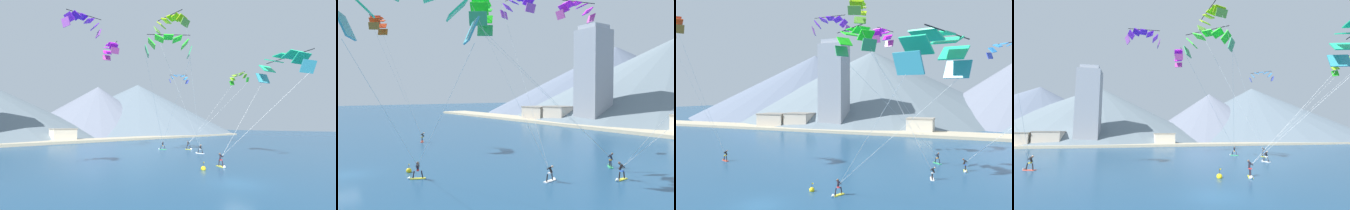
% 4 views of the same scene
% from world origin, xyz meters
% --- Properties ---
extents(ground_plane, '(400.00, 400.00, 0.00)m').
position_xyz_m(ground_plane, '(0.00, 0.00, 0.00)').
color(ground_plane, navy).
extents(kitesurfer_near_lead, '(1.54, 1.48, 1.70)m').
position_xyz_m(kitesurfer_near_lead, '(13.15, 24.69, 0.48)').
color(kitesurfer_near_lead, '#33B266').
rests_on(kitesurfer_near_lead, ground).
extents(kitesurfer_near_trail, '(0.66, 1.76, 1.76)m').
position_xyz_m(kitesurfer_near_trail, '(17.20, 20.76, 0.53)').
color(kitesurfer_near_trail, yellow).
rests_on(kitesurfer_near_trail, ground).
extents(kitesurfer_mid_center, '(1.75, 1.06, 1.73)m').
position_xyz_m(kitesurfer_mid_center, '(-17.14, 14.66, 0.52)').
color(kitesurfer_mid_center, '#E54C33').
rests_on(kitesurfer_mid_center, ground).
extents(kitesurfer_far_left, '(0.76, 1.78, 1.63)m').
position_xyz_m(kitesurfer_far_left, '(13.65, 15.22, 0.45)').
color(kitesurfer_far_left, white).
rests_on(kitesurfer_far_left, ground).
extents(kitesurfer_far_right, '(1.06, 1.76, 1.73)m').
position_xyz_m(kitesurfer_far_right, '(5.50, 5.13, 0.50)').
color(kitesurfer_far_right, yellow).
rests_on(kitesurfer_far_right, ground).
extents(parafoil_kite_near_lead, '(12.05, 13.96, 16.94)m').
position_xyz_m(parafoil_kite_near_lead, '(4.46, 13.37, 17.02)').
color(parafoil_kite_near_lead, '#329D5C').
extents(parafoil_kite_near_trail, '(16.13, 6.16, 16.44)m').
position_xyz_m(parafoil_kite_near_trail, '(31.89, 17.59, 16.59)').
color(parafoil_kite_near_trail, green).
extents(parafoil_kite_far_left, '(10.01, 5.88, 20.18)m').
position_xyz_m(parafoil_kite_far_left, '(4.99, 13.21, 20.44)').
color(parafoil_kite_far_left, '#64A23B').
extents(parafoil_kite_distant_high_outer, '(6.44, 2.52, 2.92)m').
position_xyz_m(parafoil_kite_distant_high_outer, '(-3.97, 24.81, 21.79)').
color(parafoil_kite_distant_high_outer, purple).
extents(parafoil_kite_distant_low_drift, '(4.93, 3.32, 2.27)m').
position_xyz_m(parafoil_kite_distant_low_drift, '(22.22, 28.52, 16.89)').
color(parafoil_kite_distant_low_drift, '#3D4CB7').
extents(parafoil_kite_distant_mid_solo, '(2.67, 6.03, 2.60)m').
position_xyz_m(parafoil_kite_distant_mid_solo, '(3.58, 29.42, 20.14)').
color(parafoil_kite_distant_mid_solo, '#B94296').
extents(race_marker_buoy, '(0.56, 0.56, 1.02)m').
position_xyz_m(race_marker_buoy, '(2.49, 5.52, 0.16)').
color(race_marker_buoy, yellow).
rests_on(race_marker_buoy, ground).
extents(shoreline_strip, '(180.00, 10.00, 0.70)m').
position_xyz_m(shoreline_strip, '(0.00, 57.18, 0.35)').
color(shoreline_strip, '#BCAD8E').
rests_on(shoreline_strip, ground).
extents(shore_building_harbour_front, '(6.83, 5.11, 4.03)m').
position_xyz_m(shore_building_harbour_front, '(5.38, 60.76, 2.03)').
color(shore_building_harbour_front, beige).
rests_on(shore_building_harbour_front, ground).
extents(shore_building_promenade_mid, '(7.66, 5.93, 4.68)m').
position_xyz_m(shore_building_promenade_mid, '(-29.29, 59.01, 2.35)').
color(shore_building_promenade_mid, '#B7AD9E').
rests_on(shore_building_promenade_mid, ground).
extents(shore_building_quay_east, '(8.82, 6.72, 4.35)m').
position_xyz_m(shore_building_quay_east, '(-37.76, 58.96, 2.19)').
color(shore_building_quay_east, '#B7AD9E').
rests_on(shore_building_quay_east, ground).
extents(highrise_tower, '(7.00, 7.00, 25.40)m').
position_xyz_m(highrise_tower, '(-18.92, 60.67, 12.49)').
color(highrise_tower, gray).
rests_on(highrise_tower, ground).
extents(mountain_peak_west_ridge, '(123.61, 123.61, 32.30)m').
position_xyz_m(mountain_peak_west_ridge, '(69.56, 113.58, 16.15)').
color(mountain_peak_west_ridge, slate).
rests_on(mountain_peak_west_ridge, ground).
extents(mountain_peak_central_summit, '(117.56, 117.56, 28.46)m').
position_xyz_m(mountain_peak_central_summit, '(-22.75, 111.34, 14.23)').
color(mountain_peak_central_summit, slate).
rests_on(mountain_peak_central_summit, ground).
extents(mountain_peak_east_shoulder, '(112.77, 112.77, 28.79)m').
position_xyz_m(mountain_peak_east_shoulder, '(-53.93, 118.31, 14.40)').
color(mountain_peak_east_shoulder, slate).
rests_on(mountain_peak_east_shoulder, ground).
extents(mountain_peak_far_spur, '(81.37, 81.37, 26.79)m').
position_xyz_m(mountain_peak_far_spur, '(39.02, 109.13, 13.39)').
color(mountain_peak_far_spur, slate).
rests_on(mountain_peak_far_spur, ground).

